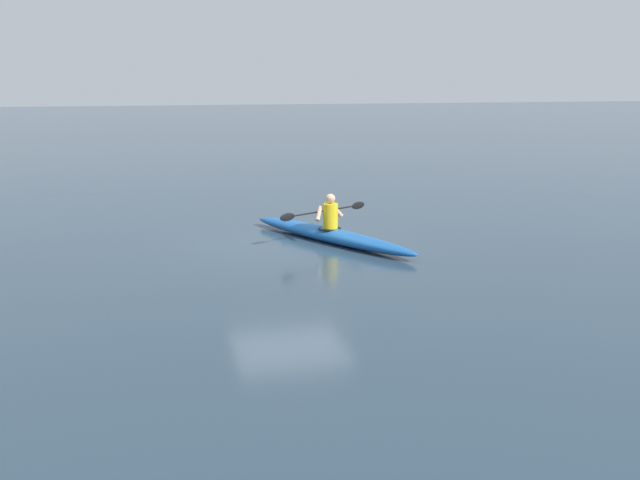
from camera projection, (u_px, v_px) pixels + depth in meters
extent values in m
plane|color=#283D4C|center=(289.00, 242.00, 15.71)|extent=(160.00, 160.00, 0.00)
ellipsoid|color=#1959A5|center=(330.00, 235.00, 15.69)|extent=(2.81, 4.67, 0.31)
torus|color=black|center=(330.00, 229.00, 15.67)|extent=(0.68, 0.68, 0.04)
cylinder|color=black|center=(286.00, 219.00, 16.74)|extent=(0.18, 0.18, 0.02)
cylinder|color=yellow|center=(330.00, 216.00, 15.59)|extent=(0.32, 0.32, 0.54)
sphere|color=tan|center=(331.00, 199.00, 15.50)|extent=(0.21, 0.21, 0.21)
cylinder|color=black|center=(324.00, 211.00, 15.71)|extent=(1.86, 1.00, 0.03)
ellipsoid|color=black|center=(287.00, 217.00, 15.03)|extent=(0.37, 0.22, 0.17)
ellipsoid|color=black|center=(358.00, 205.00, 16.39)|extent=(0.37, 0.22, 0.17)
cylinder|color=tan|center=(319.00, 214.00, 15.46)|extent=(0.23, 0.28, 0.34)
cylinder|color=tan|center=(337.00, 211.00, 15.80)|extent=(0.32, 0.14, 0.34)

